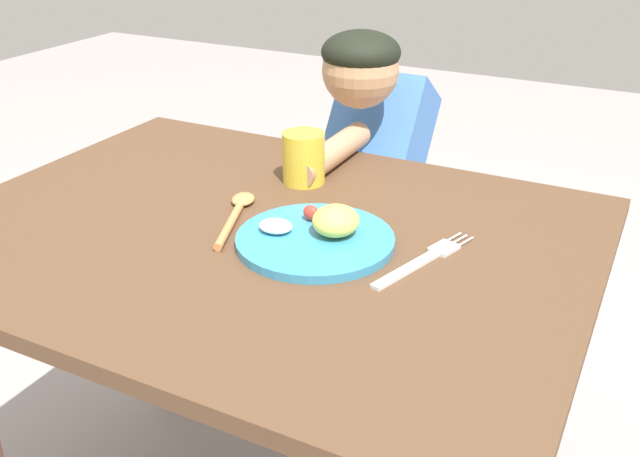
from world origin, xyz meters
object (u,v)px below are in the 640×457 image
(plate, at_px, (318,235))
(person, at_px, (377,214))
(fork, at_px, (423,260))
(spoon, at_px, (237,211))
(drinking_cup, at_px, (304,158))

(plate, distance_m, person, 0.61)
(person, bearing_deg, plate, 103.08)
(plate, bearing_deg, fork, 6.32)
(fork, distance_m, person, 0.65)
(spoon, relative_size, person, 0.21)
(spoon, bearing_deg, drinking_cup, -30.14)
(fork, xyz_separation_m, drinking_cup, (-0.30, 0.19, 0.04))
(drinking_cup, height_order, person, person)
(person, bearing_deg, spoon, 85.63)
(fork, bearing_deg, person, 46.01)
(fork, xyz_separation_m, person, (-0.29, 0.54, -0.21))
(spoon, xyz_separation_m, person, (0.04, 0.52, -0.21))
(drinking_cup, distance_m, person, 0.43)
(plate, distance_m, drinking_cup, 0.25)
(spoon, height_order, person, person)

